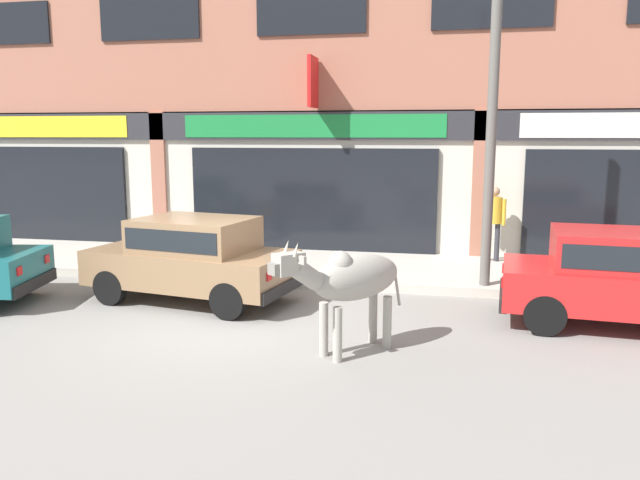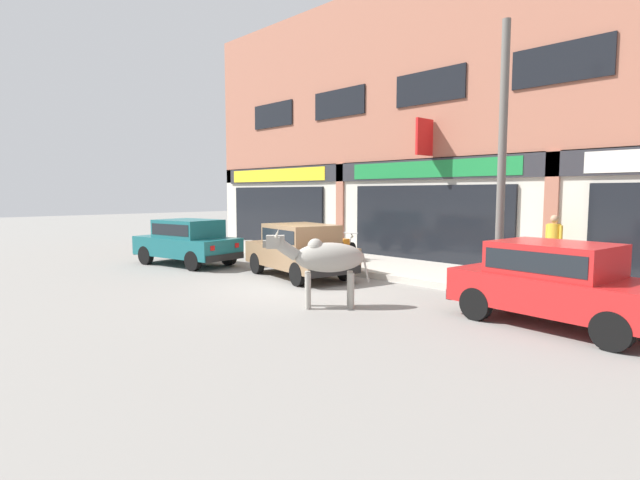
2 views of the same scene
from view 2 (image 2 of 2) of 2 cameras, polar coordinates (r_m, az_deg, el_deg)
name	(u,v)px [view 2 (image 2 of 2)]	position (r m, az deg, el deg)	size (l,w,h in m)	color
ground_plane	(301,287)	(12.34, -2.24, -5.40)	(90.00, 90.00, 0.00)	gray
sidewalk	(396,268)	(15.03, 8.66, -3.18)	(19.00, 3.14, 0.17)	#B7AFA3
shop_building	(434,125)	(16.48, 12.90, 12.65)	(23.00, 1.40, 9.28)	#9E604C
cow	(324,258)	(10.03, 0.50, -2.09)	(1.58, 1.76, 1.61)	#9E998E
car_0	(187,240)	(16.51, -14.92, 0.03)	(3.80, 2.23, 1.46)	black
car_1	(300,248)	(13.67, -2.33, -0.89)	(3.79, 2.19, 1.46)	black
car_2	(557,280)	(9.57, 25.45, -4.14)	(3.71, 1.88, 1.46)	black
motorcycle_0	(316,247)	(16.29, -0.43, -0.79)	(0.61, 1.79, 0.88)	black
motorcycle_1	(341,249)	(15.58, 2.45, -1.07)	(0.68, 1.78, 0.88)	black
pedestrian	(554,240)	(13.76, 25.15, 0.05)	(0.47, 0.32, 1.60)	#2D2D33
utility_pole	(502,157)	(11.74, 20.09, 8.87)	(0.18, 0.18, 5.84)	#595651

